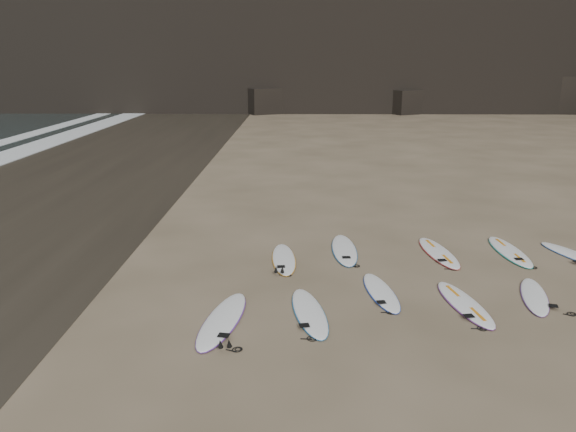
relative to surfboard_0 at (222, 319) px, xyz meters
name	(u,v)px	position (x,y,z in m)	size (l,w,h in m)	color
ground	(403,299)	(3.95, 1.21, -0.05)	(240.00, 240.00, 0.00)	#897559
wet_sand	(33,194)	(-9.05, 11.21, -0.05)	(12.00, 200.00, 0.01)	#383026
surfboard_0	(222,319)	(0.00, 0.00, 0.00)	(0.66, 2.74, 0.10)	white
surfboard_1	(309,312)	(1.80, 0.39, 0.00)	(0.60, 2.51, 0.09)	white
surfboard_2	(381,292)	(3.48, 1.50, -0.01)	(0.56, 2.33, 0.08)	white
surfboard_3	(465,303)	(5.22, 0.88, 0.00)	(0.60, 2.52, 0.09)	white
surfboard_4	(534,296)	(6.94, 1.33, -0.01)	(0.53, 2.22, 0.08)	white
surfboard_5	(284,259)	(1.18, 3.69, 0.00)	(0.60, 2.48, 0.09)	white
surfboard_6	(344,249)	(2.87, 4.46, 0.00)	(0.65, 2.72, 0.10)	white
surfboard_7	(438,252)	(5.47, 4.27, 0.00)	(0.64, 2.66, 0.10)	white
surfboard_8	(510,251)	(7.49, 4.39, 0.00)	(0.64, 2.67, 0.10)	white
surfboard_9	(574,255)	(9.16, 4.12, -0.01)	(0.57, 2.38, 0.09)	white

